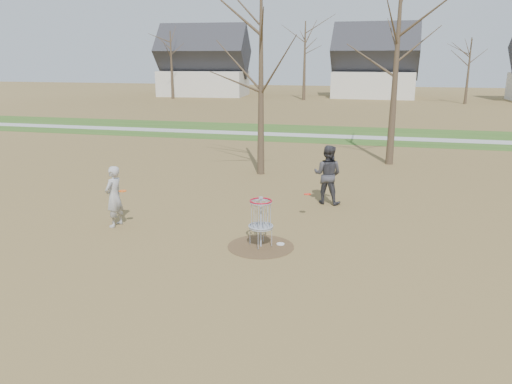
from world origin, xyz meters
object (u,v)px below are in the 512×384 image
Objects in this scene: disc_grounded at (280,244)px; disc_golf_basket at (261,214)px; player_standing at (114,196)px; player_throwing at (328,175)px.

disc_golf_basket reaches higher than disc_grounded.
disc_golf_basket is at bearing -151.62° from disc_grounded.
player_throwing reaches higher than player_standing.
disc_golf_basket is at bearing 90.59° from player_standing.
player_standing is 4.69m from disc_golf_basket.
disc_golf_basket is (4.65, -0.63, -0.01)m from player_standing.
player_standing reaches higher than disc_golf_basket.
disc_grounded is (5.14, -0.36, -0.90)m from player_standing.
player_throwing is at bearing 132.08° from player_standing.
player_throwing reaches higher than disc_grounded.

